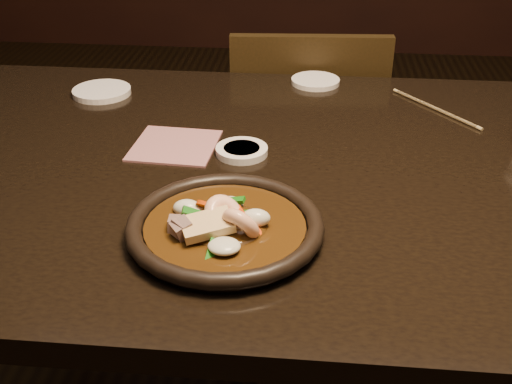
{
  "coord_description": "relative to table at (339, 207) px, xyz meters",
  "views": [
    {
      "loc": [
        -0.05,
        -0.96,
        1.25
      ],
      "look_at": [
        -0.13,
        -0.18,
        0.8
      ],
      "focal_mm": 45.0,
      "sensor_mm": 36.0,
      "label": 1
    }
  ],
  "objects": [
    {
      "name": "saucer_right",
      "position": [
        -0.05,
        0.4,
        0.08
      ],
      "size": [
        0.11,
        0.11,
        0.01
      ],
      "primitive_type": "cylinder",
      "color": "white",
      "rests_on": "table"
    },
    {
      "name": "table",
      "position": [
        0.0,
        0.0,
        0.0
      ],
      "size": [
        1.6,
        0.9,
        0.75
      ],
      "color": "black",
      "rests_on": "floor"
    },
    {
      "name": "stirfry",
      "position": [
        -0.17,
        -0.22,
        0.1
      ],
      "size": [
        0.14,
        0.15,
        0.07
      ],
      "color": "#331D09",
      "rests_on": "plate"
    },
    {
      "name": "chair",
      "position": [
        -0.07,
        0.59,
        -0.22
      ],
      "size": [
        0.42,
        0.42,
        0.83
      ],
      "rotation": [
        0.0,
        0.0,
        3.21
      ],
      "color": "black",
      "rests_on": "floor"
    },
    {
      "name": "plate",
      "position": [
        -0.17,
        -0.22,
        0.09
      ],
      "size": [
        0.28,
        0.28,
        0.03
      ],
      "color": "black",
      "rests_on": "table"
    },
    {
      "name": "napkin",
      "position": [
        -0.3,
        0.05,
        0.08
      ],
      "size": [
        0.15,
        0.15,
        0.0
      ],
      "primitive_type": "cube",
      "rotation": [
        0.0,
        0.0,
        -0.07
      ],
      "color": "#9F6266",
      "rests_on": "table"
    },
    {
      "name": "chopsticks",
      "position": [
        0.19,
        0.27,
        0.08
      ],
      "size": [
        0.15,
        0.19,
        0.01
      ],
      "rotation": [
        0.0,
        0.0,
        0.65
      ],
      "color": "tan",
      "rests_on": "table"
    },
    {
      "name": "soy_dish",
      "position": [
        -0.17,
        0.04,
        0.08
      ],
      "size": [
        0.09,
        0.09,
        0.01
      ],
      "primitive_type": "cylinder",
      "color": "white",
      "rests_on": "table"
    },
    {
      "name": "saucer_left",
      "position": [
        -0.5,
        0.29,
        0.08
      ],
      "size": [
        0.12,
        0.12,
        0.01
      ],
      "primitive_type": "cylinder",
      "color": "white",
      "rests_on": "table"
    }
  ]
}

